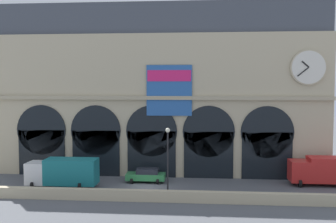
% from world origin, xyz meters
% --- Properties ---
extents(ground_plane, '(200.00, 200.00, 0.00)m').
position_xyz_m(ground_plane, '(0.00, 0.00, 0.00)').
color(ground_plane, '#54565B').
extents(quay_parapet_wall, '(90.00, 0.70, 1.06)m').
position_xyz_m(quay_parapet_wall, '(0.00, -4.63, 0.53)').
color(quay_parapet_wall, '#BCAD8C').
rests_on(quay_parapet_wall, ground).
extents(station_building, '(41.86, 5.21, 20.84)m').
position_xyz_m(station_building, '(0.02, 7.40, 10.13)').
color(station_building, '#BCAD8C').
rests_on(station_building, ground).
extents(box_truck_midwest, '(7.50, 2.91, 3.12)m').
position_xyz_m(box_truck_midwest, '(-8.82, -0.57, 1.70)').
color(box_truck_midwest, white).
rests_on(box_truck_midwest, ground).
extents(car_center, '(4.40, 2.22, 1.55)m').
position_xyz_m(car_center, '(-0.30, 2.47, 0.80)').
color(car_center, '#2D7A42').
rests_on(car_center, ground).
extents(box_truck_east, '(7.50, 2.91, 3.12)m').
position_xyz_m(box_truck_east, '(19.43, 2.68, 1.70)').
color(box_truck_east, red).
rests_on(box_truck_east, ground).
extents(street_lamp_quayside, '(0.44, 0.44, 6.90)m').
position_xyz_m(street_lamp_quayside, '(2.68, -3.83, 4.41)').
color(street_lamp_quayside, black).
rests_on(street_lamp_quayside, ground).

